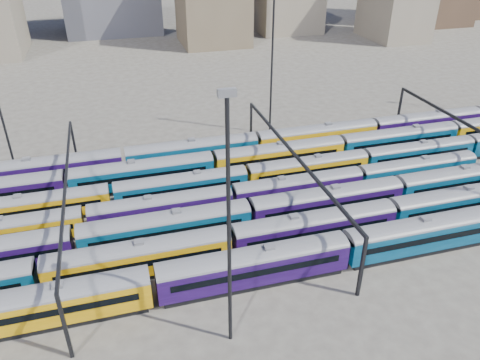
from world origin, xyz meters
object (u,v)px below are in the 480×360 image
object	(u,v)px
rake_1	(231,239)
rake_2	(74,240)
rake_0	(153,282)
mast_2	(229,222)

from	to	relation	value
rake_1	rake_2	size ratio (longest dim) A/B	0.99
rake_1	rake_2	world-z (taller)	rake_2
rake_1	rake_0	bearing A→B (deg)	-153.08
rake_0	mast_2	bearing A→B (deg)	-46.84
rake_1	rake_2	bearing A→B (deg)	164.46
rake_0	mast_2	world-z (taller)	mast_2
rake_2	rake_1	bearing A→B (deg)	-15.54
rake_0	rake_2	distance (m)	12.89
rake_2	mast_2	size ratio (longest dim) A/B	5.10
rake_1	mast_2	distance (m)	16.73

